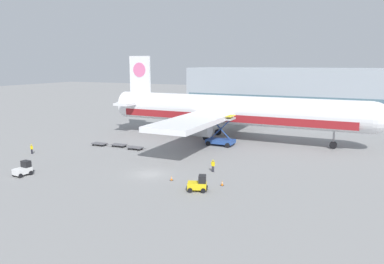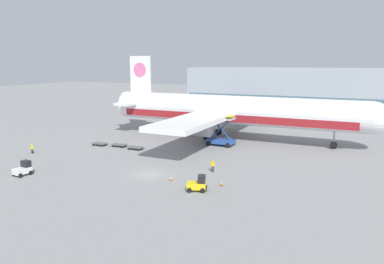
% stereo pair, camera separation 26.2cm
% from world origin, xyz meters
% --- Properties ---
extents(ground_plane, '(400.00, 400.00, 0.00)m').
position_xyz_m(ground_plane, '(0.00, 0.00, 0.00)').
color(ground_plane, gray).
extents(terminal_building, '(90.00, 18.20, 14.00)m').
position_xyz_m(terminal_building, '(19.82, 72.31, 6.99)').
color(terminal_building, '#9EA8B2').
rests_on(terminal_building, ground_plane).
extents(airplane_main, '(58.04, 48.01, 17.00)m').
position_xyz_m(airplane_main, '(1.46, 28.25, 5.84)').
color(airplane_main, white).
rests_on(airplane_main, ground_plane).
extents(scissor_lift_loader, '(5.21, 3.37, 5.79)m').
position_xyz_m(scissor_lift_loader, '(2.30, 22.05, 2.18)').
color(scissor_lift_loader, '#284C99').
rests_on(scissor_lift_loader, ground_plane).
extents(baggage_tug_foreground, '(1.86, 2.59, 2.00)m').
position_xyz_m(baggage_tug_foreground, '(-15.62, -7.94, 0.88)').
color(baggage_tug_foreground, silver).
rests_on(baggage_tug_foreground, ground_plane).
extents(baggage_tug_mid, '(2.77, 2.32, 2.00)m').
position_xyz_m(baggage_tug_mid, '(9.17, -3.42, 0.88)').
color(baggage_tug_mid, yellow).
rests_on(baggage_tug_mid, ground_plane).
extents(baggage_dolly_lead, '(3.72, 1.59, 0.48)m').
position_xyz_m(baggage_dolly_lead, '(-18.40, 11.88, 0.39)').
color(baggage_dolly_lead, '#56565B').
rests_on(baggage_dolly_lead, ground_plane).
extents(baggage_dolly_second, '(3.72, 1.59, 0.48)m').
position_xyz_m(baggage_dolly_second, '(-14.39, 12.58, 0.39)').
color(baggage_dolly_second, '#56565B').
rests_on(baggage_dolly_second, ground_plane).
extents(baggage_dolly_third, '(3.72, 1.59, 0.48)m').
position_xyz_m(baggage_dolly_third, '(-10.34, 11.96, 0.39)').
color(baggage_dolly_third, '#56565B').
rests_on(baggage_dolly_third, ground_plane).
extents(ground_crew_near, '(0.57, 0.24, 1.82)m').
position_xyz_m(ground_crew_near, '(7.71, 4.89, 1.08)').
color(ground_crew_near, black).
rests_on(ground_crew_near, ground_plane).
extents(ground_crew_far, '(0.57, 0.22, 1.72)m').
position_xyz_m(ground_crew_far, '(-24.72, 1.64, 1.01)').
color(ground_crew_far, black).
rests_on(ground_crew_far, ground_plane).
extents(traffic_cone_near, '(0.40, 0.40, 0.61)m').
position_xyz_m(traffic_cone_near, '(4.18, -1.14, 0.30)').
color(traffic_cone_near, black).
rests_on(traffic_cone_near, ground_plane).
extents(traffic_cone_far, '(0.40, 0.40, 0.62)m').
position_xyz_m(traffic_cone_far, '(11.08, -0.25, 0.30)').
color(traffic_cone_far, black).
rests_on(traffic_cone_far, ground_plane).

